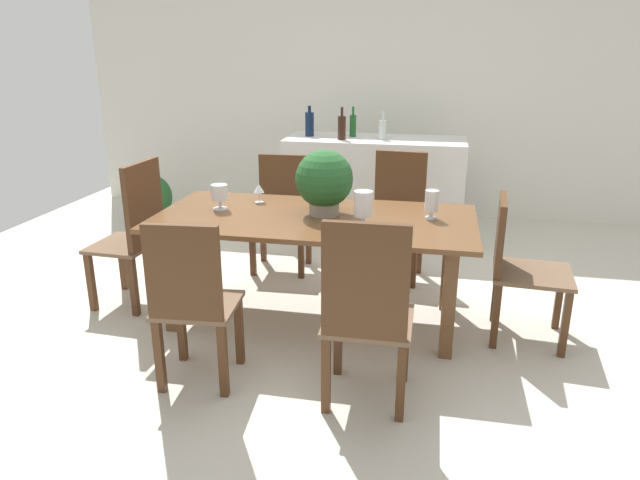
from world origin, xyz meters
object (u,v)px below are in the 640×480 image
object	(u,v)px
chair_head_end	(136,228)
wine_bottle_amber	(353,125)
dining_table	(314,230)
crystal_vase_left	(220,194)
wine_bottle_dark	(342,127)
wine_bottle_green	(382,129)
chair_far_right	(398,209)
kitchen_counter	(374,189)
chair_near_right	(367,309)
chair_near_left	(192,298)
crystal_vase_center_near	(432,202)
potted_plant_floor	(152,199)
wine_glass	(259,189)
chair_far_left	(283,206)
flower_centerpiece	(324,181)
wine_bottle_clear	(310,124)
chair_foot_end	(517,262)
crystal_vase_right	(363,205)

from	to	relation	value
chair_head_end	wine_bottle_amber	distance (m)	2.37
dining_table	crystal_vase_left	xyz separation A→B (m)	(-0.66, 0.03, 0.21)
wine_bottle_dark	wine_bottle_green	distance (m)	0.38
chair_far_right	kitchen_counter	world-z (taller)	chair_far_right
dining_table	wine_bottle_green	distance (m)	1.89
chair_near_right	chair_near_left	xyz separation A→B (m)	(-0.93, 0.01, -0.03)
crystal_vase_center_near	potted_plant_floor	xyz separation A→B (m)	(-2.84, 1.67, -0.55)
wine_glass	potted_plant_floor	distance (m)	2.28
chair_far_left	chair_head_end	bearing A→B (deg)	-132.73
flower_centerpiece	wine_bottle_clear	size ratio (longest dim) A/B	1.49
chair_head_end	wine_bottle_green	world-z (taller)	wine_bottle_green
wine_bottle_green	chair_foot_end	bearing A→B (deg)	-60.28
crystal_vase_left	wine_glass	world-z (taller)	crystal_vase_left
wine_bottle_amber	potted_plant_floor	distance (m)	2.20
chair_near_right	crystal_vase_left	distance (m)	1.53
crystal_vase_right	chair_near_right	bearing A→B (deg)	-80.91
wine_glass	wine_bottle_amber	distance (m)	1.75
chair_near_left	kitchen_counter	xyz separation A→B (m)	(0.64, 2.83, -0.04)
kitchen_counter	wine_bottle_green	bearing A→B (deg)	-38.21
flower_centerpiece	kitchen_counter	size ratio (longest dim) A/B	0.26
dining_table	potted_plant_floor	distance (m)	2.76
crystal_vase_left	crystal_vase_center_near	xyz separation A→B (m)	(1.41, 0.06, 0.00)
wine_bottle_green	dining_table	bearing A→B (deg)	-97.82
chair_foot_end	chair_near_left	bearing A→B (deg)	123.41
wine_bottle_clear	chair_head_end	bearing A→B (deg)	-113.72
wine_bottle_clear	potted_plant_floor	world-z (taller)	wine_bottle_clear
chair_far_right	wine_glass	distance (m)	1.20
wine_bottle_amber	crystal_vase_left	bearing A→B (deg)	-107.89
wine_bottle_amber	potted_plant_floor	xyz separation A→B (m)	(-2.05, -0.18, -0.78)
chair_foot_end	chair_near_left	xyz separation A→B (m)	(-1.75, -0.96, 0.02)
wine_glass	potted_plant_floor	xyz separation A→B (m)	(-1.63, 1.50, -0.54)
chair_far_left	wine_glass	bearing A→B (deg)	-91.08
crystal_vase_right	crystal_vase_left	bearing A→B (deg)	170.40
chair_near_right	potted_plant_floor	world-z (taller)	chair_near_right
chair_near_right	potted_plant_floor	bearing A→B (deg)	-47.37
wine_bottle_amber	wine_bottle_clear	xyz separation A→B (m)	(-0.41, -0.05, 0.01)
chair_far_left	kitchen_counter	world-z (taller)	kitchen_counter
chair_head_end	kitchen_counter	xyz separation A→B (m)	(1.47, 1.89, -0.09)
chair_far_left	crystal_vase_right	bearing A→B (deg)	-55.68
chair_near_right	wine_bottle_amber	world-z (taller)	wine_bottle_amber
flower_centerpiece	crystal_vase_right	bearing A→B (deg)	-34.43
chair_near_left	crystal_vase_right	size ratio (longest dim) A/B	4.43
chair_far_left	kitchen_counter	size ratio (longest dim) A/B	0.56
chair_far_left	wine_bottle_green	size ratio (longest dim) A/B	3.73
chair_head_end	chair_near_left	bearing A→B (deg)	44.14
chair_near_left	chair_foot_end	bearing A→B (deg)	-156.03
wine_bottle_amber	flower_centerpiece	bearing A→B (deg)	-87.12
crystal_vase_center_near	wine_glass	xyz separation A→B (m)	(-1.20, 0.17, -0.01)
wine_glass	wine_bottle_clear	size ratio (longest dim) A/B	0.47
crystal_vase_right	wine_bottle_clear	distance (m)	2.19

